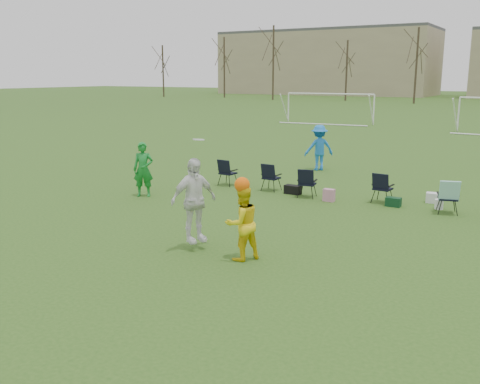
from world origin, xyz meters
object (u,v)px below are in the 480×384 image
Objects in this scene: fielder_green_near at (143,169)px; goal_left at (330,100)px; fielder_blue at (319,148)px; center_contest at (214,209)px.

fielder_green_near is 29.47m from goal_left.
goal_left reaches higher than fielder_green_near.
fielder_blue is 0.74× the size of center_contest.
center_contest reaches higher than goal_left.
fielder_blue reaches higher than fielder_green_near.
center_contest is at bearing 59.95° from fielder_blue.
goal_left reaches higher than fielder_blue.
goal_left is at bearing -110.56° from fielder_blue.
center_contest reaches higher than fielder_green_near.
goal_left is at bearing 107.02° from center_contest.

